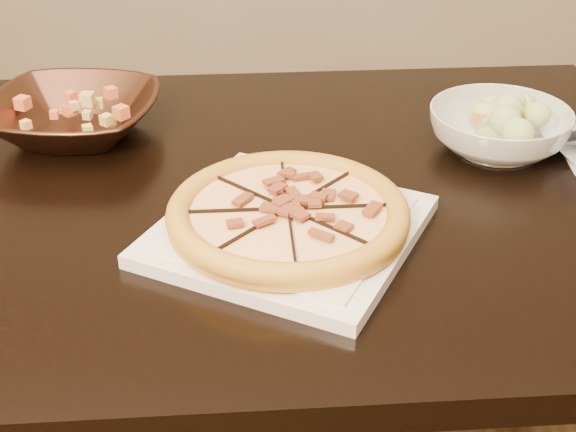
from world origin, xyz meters
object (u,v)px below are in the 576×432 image
(dining_table, at_px, (222,251))
(salad_bowl, at_px, (499,130))
(pizza, at_px, (288,213))
(bronze_bowl, at_px, (74,116))
(plate, at_px, (288,229))

(dining_table, bearing_deg, salad_bowl, 18.21)
(dining_table, xyz_separation_m, pizza, (0.10, -0.12, 0.14))
(bronze_bowl, bearing_deg, salad_bowl, -2.30)
(pizza, distance_m, bronze_bowl, 0.44)
(pizza, bearing_deg, dining_table, 129.57)
(pizza, bearing_deg, salad_bowl, 40.18)
(dining_table, relative_size, pizza, 4.79)
(pizza, bearing_deg, plate, -54.96)
(plate, relative_size, salad_bowl, 1.87)
(plate, relative_size, pizza, 1.30)
(pizza, xyz_separation_m, salad_bowl, (0.30, 0.26, -0.00))
(bronze_bowl, xyz_separation_m, salad_bowl, (0.65, -0.03, 0.00))
(plate, distance_m, pizza, 0.02)
(dining_table, xyz_separation_m, salad_bowl, (0.40, 0.13, 0.14))
(plate, height_order, bronze_bowl, bronze_bowl)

